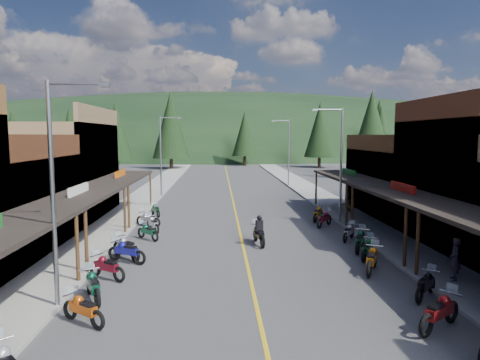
{
  "coord_description": "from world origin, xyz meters",
  "views": [
    {
      "loc": [
        -1.35,
        -20.98,
        6.17
      ],
      "look_at": [
        0.18,
        9.1,
        3.0
      ],
      "focal_mm": 32.0,
      "sensor_mm": 36.0,
      "label": 1
    }
  ],
  "objects": [
    {
      "name": "bike_east_8",
      "position": [
        6.18,
        0.97,
        0.64
      ],
      "size": [
        1.71,
        2.35,
        1.29
      ],
      "primitive_type": null,
      "rotation": [
        0.0,
        0.0,
        -0.48
      ],
      "color": "#0C3F24",
      "rests_on": "ground"
    },
    {
      "name": "bike_west_11",
      "position": [
        -6.12,
        7.82,
        0.56
      ],
      "size": [
        2.03,
        1.58,
        1.13
      ],
      "primitive_type": null,
      "rotation": [
        0.0,
        0.0,
        1.03
      ],
      "color": "gray",
      "rests_on": "ground"
    },
    {
      "name": "bike_east_5",
      "position": [
        6.47,
        -5.69,
        0.57
      ],
      "size": [
        1.87,
        1.92,
        1.15
      ],
      "primitive_type": null,
      "rotation": [
        0.0,
        0.0,
        -0.76
      ],
      "color": "black",
      "rests_on": "ground"
    },
    {
      "name": "pine_8",
      "position": [
        -22.0,
        40.0,
        5.98
      ],
      "size": [
        4.48,
        4.48,
        10.0
      ],
      "color": "black",
      "rests_on": "ground"
    },
    {
      "name": "shop_west_3",
      "position": [
        -13.78,
        11.3,
        3.52
      ],
      "size": [
        10.9,
        10.2,
        8.2
      ],
      "color": "brown",
      "rests_on": "ground"
    },
    {
      "name": "bike_east_4",
      "position": [
        5.63,
        -8.31,
        0.65
      ],
      "size": [
        2.3,
        1.95,
        1.31
      ],
      "primitive_type": null,
      "rotation": [
        0.0,
        0.0,
        -0.95
      ],
      "color": "maroon",
      "rests_on": "ground"
    },
    {
      "name": "pine_1",
      "position": [
        -24.0,
        70.0,
        7.24
      ],
      "size": [
        5.88,
        5.88,
        12.5
      ],
      "color": "black",
      "rests_on": "ground"
    },
    {
      "name": "bike_west_12",
      "position": [
        -6.16,
        11.41,
        0.54
      ],
      "size": [
        1.37,
        1.96,
        1.07
      ],
      "primitive_type": null,
      "rotation": [
        0.0,
        0.0,
        0.44
      ],
      "color": "#0C3F1C",
      "rests_on": "ground"
    },
    {
      "name": "sidewalk_west",
      "position": [
        -8.7,
        20.0,
        0.07
      ],
      "size": [
        3.4,
        94.0,
        0.15
      ],
      "primitive_type": "cube",
      "color": "gray",
      "rests_on": "ground"
    },
    {
      "name": "streetlight_0",
      "position": [
        -6.95,
        -6.0,
        4.46
      ],
      "size": [
        2.16,
        0.18,
        8.0
      ],
      "color": "gray",
      "rests_on": "ground"
    },
    {
      "name": "ridge_hill",
      "position": [
        0.0,
        135.0,
        0.0
      ],
      "size": [
        310.0,
        140.0,
        60.0
      ],
      "primitive_type": "ellipsoid",
      "color": "black",
      "rests_on": "ground"
    },
    {
      "name": "pedestrian_east_a",
      "position": [
        8.45,
        -4.15,
        1.05
      ],
      "size": [
        0.58,
        0.74,
        1.8
      ],
      "primitive_type": "imported",
      "rotation": [
        0.0,
        0.0,
        -1.82
      ],
      "color": "#282233",
      "rests_on": "sidewalk_east"
    },
    {
      "name": "bike_east_11",
      "position": [
        5.82,
        9.04,
        0.62
      ],
      "size": [
        1.67,
        2.24,
        1.23
      ],
      "primitive_type": null,
      "rotation": [
        0.0,
        0.0,
        -0.5
      ],
      "color": "#A6670B",
      "rests_on": "ground"
    },
    {
      "name": "bike_east_9",
      "position": [
        6.27,
        3.26,
        0.54
      ],
      "size": [
        1.57,
        1.94,
        1.09
      ],
      "primitive_type": null,
      "rotation": [
        0.0,
        0.0,
        -0.58
      ],
      "color": "#AAA9AF",
      "rests_on": "ground"
    },
    {
      "name": "pine_3",
      "position": [
        4.0,
        66.0,
        6.48
      ],
      "size": [
        5.04,
        5.04,
        11.0
      ],
      "color": "black",
      "rests_on": "ground"
    },
    {
      "name": "bike_west_4",
      "position": [
        -5.78,
        -7.35,
        0.57
      ],
      "size": [
        2.0,
        1.72,
        1.14
      ],
      "primitive_type": null,
      "rotation": [
        0.0,
        0.0,
        0.93
      ],
      "color": "#B3490C",
      "rests_on": "ground"
    },
    {
      "name": "streetlight_1",
      "position": [
        -6.95,
        22.0,
        4.46
      ],
      "size": [
        2.16,
        0.18,
        8.0
      ],
      "color": "gray",
      "rests_on": "ground"
    },
    {
      "name": "bike_east_10",
      "position": [
        5.79,
        7.1,
        0.6
      ],
      "size": [
        1.85,
        2.09,
        1.2
      ],
      "primitive_type": null,
      "rotation": [
        0.0,
        0.0,
        -0.67
      ],
      "color": "maroon",
      "rests_on": "ground"
    },
    {
      "name": "rider_on_bike",
      "position": [
        0.92,
        2.56,
        0.7
      ],
      "size": [
        1.09,
        2.37,
        1.74
      ],
      "rotation": [
        0.0,
        0.0,
        0.15
      ],
      "color": "black",
      "rests_on": "ground"
    },
    {
      "name": "bike_west_6",
      "position": [
        -6.16,
        -2.93,
        0.6
      ],
      "size": [
        2.13,
        1.78,
        1.2
      ],
      "primitive_type": null,
      "rotation": [
        0.0,
        0.0,
        0.96
      ],
      "color": "maroon",
      "rests_on": "ground"
    },
    {
      "name": "ground",
      "position": [
        0.0,
        0.0,
        0.0
      ],
      "size": [
        220.0,
        220.0,
        0.0
      ],
      "primitive_type": "plane",
      "color": "#38383A",
      "rests_on": "ground"
    },
    {
      "name": "bike_east_7",
      "position": [
        6.08,
        -0.45,
        0.58
      ],
      "size": [
        1.67,
        2.09,
        1.17
      ],
      "primitive_type": null,
      "rotation": [
        0.0,
        0.0,
        -0.56
      ],
      "color": "#0E491F",
      "rests_on": "ground"
    },
    {
      "name": "pine_6",
      "position": [
        46.0,
        64.0,
        6.48
      ],
      "size": [
        5.04,
        5.04,
        11.0
      ],
      "color": "black",
      "rests_on": "ground"
    },
    {
      "name": "bike_west_8",
      "position": [
        -5.98,
        0.15,
        0.64
      ],
      "size": [
        2.1,
        2.14,
        1.28
      ],
      "primitive_type": null,
      "rotation": [
        0.0,
        0.0,
        0.77
      ],
      "color": "gray",
      "rests_on": "ground"
    },
    {
      "name": "shop_east_3",
      "position": [
        13.75,
        11.3,
        2.53
      ],
      "size": [
        10.9,
        10.2,
        6.2
      ],
      "color": "#4C2D16",
      "rests_on": "ground"
    },
    {
      "name": "pine_9",
      "position": [
        24.0,
        45.0,
        6.38
      ],
      "size": [
        4.93,
        4.93,
        10.8
      ],
      "color": "black",
      "rests_on": "ground"
    },
    {
      "name": "bike_west_9",
      "position": [
        -5.53,
        4.02,
        0.54
      ],
      "size": [
        1.79,
        1.79,
        1.09
      ],
      "primitive_type": null,
      "rotation": [
        0.0,
        0.0,
        0.78
      ],
      "color": "#0D4129",
      "rests_on": "ground"
    },
    {
      "name": "bike_west_7",
      "position": [
        -5.81,
        -0.55,
        0.62
      ],
      "size": [
        2.27,
        1.67,
        1.25
      ],
      "primitive_type": null,
      "rotation": [
        0.0,
        0.0,
        1.08
      ],
      "color": "navy",
      "rests_on": "ground"
    },
    {
      "name": "pedestrian_east_b",
      "position": [
        8.15,
        9.84,
        1.05
      ],
      "size": [
        0.96,
        0.67,
        1.8
      ],
      "primitive_type": "imported",
      "rotation": [
        0.0,
        0.0,
        3.35
      ],
      "color": "brown",
      "rests_on": "sidewalk_east"
    },
    {
      "name": "centerline",
      "position": [
        0.0,
        20.0,
        0.01
      ],
      "size": [
        0.15,
        90.0,
        0.01
      ],
      "primitive_type": "cube",
      "color": "gold",
      "rests_on": "ground"
    },
    {
      "name": "bike_west_10",
      "position": [
        -5.54,
        6.06,
        0.58
      ],
      "size": [
        1.54,
        2.1,
        1.15
      ],
      "primitive_type": null,
      "rotation": [
        0.0,
        0.0,
        0.49
      ],
      "color": "#9D9DA2",
      "rests_on": "ground"
    },
    {
      "name": "streetlight_2",
      "position": [
        6.95,
        8.0,
        4.46
      ],
      "size": [
        2.16,
        0.18,
        8.0
      ],
      "color": "gray",
      "rests_on": "ground"
    },
    {
      "name": "bike_west_5",
      "position": [
        -6.05,
        -5.31,
        0.63
      ],
      "size": [
        1.64,
        2.31,
        1.26
      ],
      "primitive_type": null,
      "rotation": [
        0.0,
        0.0,
        0.46
      ],
      "color": "#0C3C28",
      "rests_on": "ground"
    },
    {
      "name": "sidewalk_east",
      "position": [
        8.7,
        20.0,
        0.07
      ],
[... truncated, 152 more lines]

